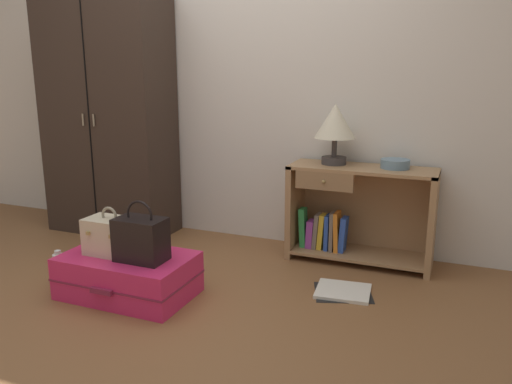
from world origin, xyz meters
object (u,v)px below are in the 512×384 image
train_case (111,236)px  bottle (59,268)px  bowl (395,164)px  handbag (141,239)px  wardrobe (108,117)px  table_lamp (335,124)px  suitcase_large (128,275)px  open_book_on_floor (343,291)px  bookshelf (355,214)px

train_case → bottle: size_ratio=1.33×
bowl → handbag: size_ratio=0.54×
train_case → handbag: bearing=-5.1°
wardrobe → bottle: wardrobe is taller
handbag → table_lamp: bearing=54.1°
wardrobe → bottle: bearing=-70.2°
suitcase_large → train_case: train_case is taller
wardrobe → open_book_on_floor: bearing=-14.1°
bookshelf → bottle: bearing=-145.5°
train_case → handbag: (0.23, -0.02, 0.02)m
wardrobe → handbag: (1.00, -1.05, -0.55)m
train_case → bottle: bearing=-177.7°
suitcase_large → train_case: bearing=-174.1°
wardrobe → suitcase_large: 1.57m
train_case → open_book_on_floor: size_ratio=0.70×
wardrobe → open_book_on_floor: (2.05, -0.51, -0.92)m
bottle → table_lamp: bearing=37.9°
table_lamp → bottle: bearing=-142.1°
bowl → bottle: (-1.85, -1.13, -0.60)m
bowl → suitcase_large: bowl is taller
handbag → open_book_on_floor: bearing=27.3°
bookshelf → suitcase_large: 1.56m
train_case → handbag: size_ratio=0.82×
bookshelf → open_book_on_floor: bearing=-83.8°
handbag → open_book_on_floor: handbag is taller
table_lamp → handbag: size_ratio=1.18×
wardrobe → bottle: (0.38, -1.05, -0.83)m
open_book_on_floor → train_case: bearing=-157.8°
wardrobe → bowl: wardrobe is taller
bottle → handbag: bearing=-0.4°
suitcase_large → handbag: (0.13, -0.03, 0.25)m
suitcase_large → bowl: bearing=39.2°
bookshelf → bottle: 1.96m
bowl → train_case: size_ratio=0.66×
table_lamp → suitcase_large: 1.66m
open_book_on_floor → bottle: bearing=-162.3°
wardrobe → handbag: wardrobe is taller
suitcase_large → bookshelf: bearing=44.3°
suitcase_large → bottle: bearing=-177.0°
bowl → train_case: 1.86m
suitcase_large → handbag: 0.28m
train_case → handbag: 0.23m
train_case → open_book_on_floor: bearing=22.2°
wardrobe → train_case: 1.41m
wardrobe → handbag: 1.55m
table_lamp → bowl: bearing=0.7°
train_case → handbag: handbag is taller
handbag → bottle: 0.68m
bowl → handbag: (-1.23, -1.13, -0.32)m
bottle → open_book_on_floor: (1.67, 0.53, -0.09)m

